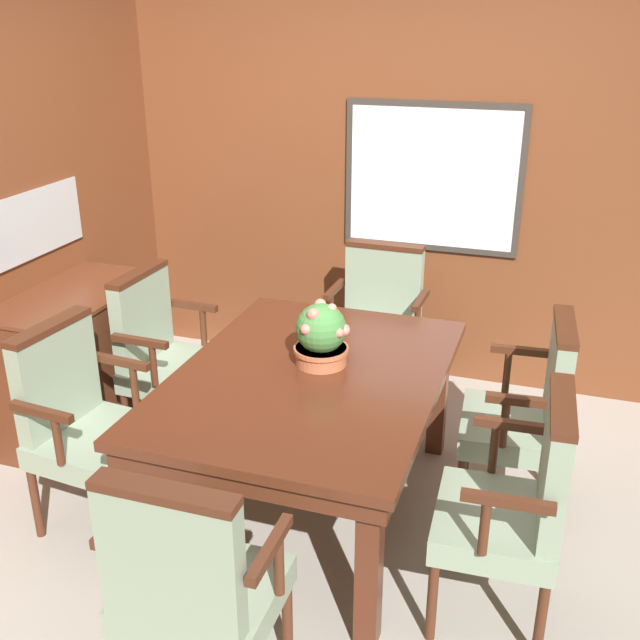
# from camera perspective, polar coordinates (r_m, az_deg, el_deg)

# --- Properties ---
(ground_plane) EXTENTS (14.00, 14.00, 0.00)m
(ground_plane) POSITION_cam_1_polar(r_m,az_deg,el_deg) (3.72, -2.74, -14.97)
(ground_plane) COLOR #A39E93
(wall_back) EXTENTS (7.20, 0.08, 2.45)m
(wall_back) POSITION_cam_1_polar(r_m,az_deg,el_deg) (4.79, 4.98, 10.00)
(wall_back) COLOR brown
(wall_back) RESTS_ON ground_plane
(dining_table) EXTENTS (1.17, 1.63, 0.74)m
(dining_table) POSITION_cam_1_polar(r_m,az_deg,el_deg) (3.44, -0.80, -5.43)
(dining_table) COLOR #4C2314
(dining_table) RESTS_ON ground_plane
(chair_right_far) EXTENTS (0.50, 0.59, 0.98)m
(chair_right_far) POSITION_cam_1_polar(r_m,az_deg,el_deg) (3.65, 15.61, -6.51)
(chair_right_far) COLOR #472314
(chair_right_far) RESTS_ON ground_plane
(chair_left_near) EXTENTS (0.50, 0.59, 0.98)m
(chair_left_near) POSITION_cam_1_polar(r_m,az_deg,el_deg) (3.62, -17.74, -7.06)
(chair_left_near) COLOR #472314
(chair_left_near) RESTS_ON ground_plane
(chair_head_far) EXTENTS (0.57, 0.47, 0.98)m
(chair_head_far) POSITION_cam_1_polar(r_m,az_deg,el_deg) (4.51, 4.42, 0.05)
(chair_head_far) COLOR #472314
(chair_head_far) RESTS_ON ground_plane
(chair_right_near) EXTENTS (0.49, 0.58, 0.98)m
(chair_right_near) POSITION_cam_1_polar(r_m,az_deg,el_deg) (3.02, 14.82, -13.16)
(chair_right_near) COLOR #472314
(chair_right_near) RESTS_ON ground_plane
(chair_head_near) EXTENTS (0.57, 0.47, 0.98)m
(chair_head_near) POSITION_cam_1_polar(r_m,az_deg,el_deg) (2.61, -9.76, -19.11)
(chair_head_near) COLOR #472314
(chair_head_near) RESTS_ON ground_plane
(chair_left_far) EXTENTS (0.48, 0.57, 0.98)m
(chair_left_far) POSITION_cam_1_polar(r_m,az_deg,el_deg) (4.18, -11.87, -2.29)
(chair_left_far) COLOR #472314
(chair_left_far) RESTS_ON ground_plane
(potted_plant) EXTENTS (0.26, 0.26, 0.30)m
(potted_plant) POSITION_cam_1_polar(r_m,az_deg,el_deg) (3.42, 0.09, -1.21)
(potted_plant) COLOR #B2603D
(potted_plant) RESTS_ON dining_table
(sideboard_cabinet) EXTENTS (0.55, 0.99, 0.84)m
(sideboard_cabinet) POSITION_cam_1_polar(r_m,az_deg,el_deg) (4.44, -17.69, -3.11)
(sideboard_cabinet) COLOR #512816
(sideboard_cabinet) RESTS_ON ground_plane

